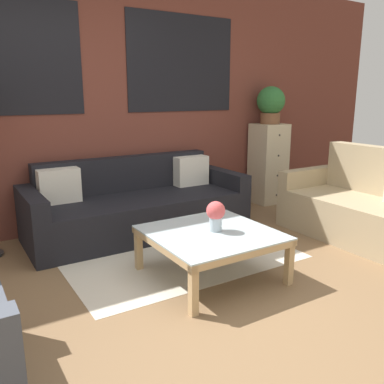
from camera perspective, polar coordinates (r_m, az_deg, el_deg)
The scene contains 9 objects.
ground_plane at distance 2.88m, azimuth 6.96°, elevation -16.89°, with size 16.00×16.00×0.00m, color brown.
wall_back_brick at distance 4.63m, azimuth -12.14°, elevation 12.75°, with size 8.40×0.09×2.80m.
rug at distance 3.86m, azimuth -2.39°, elevation -8.48°, with size 2.05×1.50×0.00m.
couch_dark at distance 4.39m, azimuth -7.64°, elevation -2.09°, with size 2.31×0.88×0.78m.
settee_vintage at distance 4.53m, azimuth 22.82°, elevation -2.12°, with size 0.80×1.53×0.92m.
coffee_table at distance 3.28m, azimuth 2.67°, elevation -6.44°, with size 0.95×0.95×0.38m.
drawer_cabinet at distance 5.62m, azimuth 10.63°, elevation 3.95°, with size 0.42×0.39×1.07m.
potted_plant at distance 5.54m, azimuth 10.99°, elevation 12.10°, with size 0.37×0.37×0.49m.
flower_vase at distance 3.23m, azimuth 3.35°, elevation -3.11°, with size 0.15×0.15×0.24m.
Camera 1 is at (-1.58, -1.91, 1.46)m, focal length 38.00 mm.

